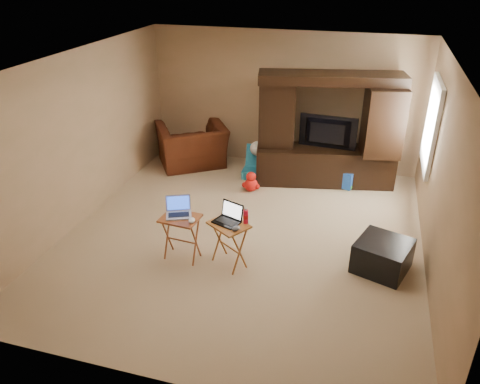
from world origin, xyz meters
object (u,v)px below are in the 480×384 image
(tray_table_left, at_px, (181,238))
(laptop_right, at_px, (226,215))
(push_toy, at_px, (339,174))
(laptop_left, at_px, (178,208))
(entertainment_center, at_px, (327,131))
(child_rocker, at_px, (255,162))
(mouse_left, at_px, (192,220))
(recliner, at_px, (192,145))
(mouse_right, at_px, (236,228))
(tray_table_right, at_px, (229,244))
(water_bottle, at_px, (246,217))
(plush_toy, at_px, (251,182))
(ottoman, at_px, (382,256))
(television, at_px, (327,134))

(tray_table_left, xyz_separation_m, laptop_right, (0.61, 0.05, 0.42))
(push_toy, relative_size, laptop_right, 1.81)
(laptop_left, bearing_deg, entertainment_center, 37.83)
(child_rocker, bearing_deg, push_toy, 0.62)
(tray_table_left, distance_m, mouse_left, 0.40)
(recliner, xyz_separation_m, mouse_right, (1.77, -3.05, 0.24))
(push_toy, xyz_separation_m, tray_table_right, (-1.16, -2.80, 0.09))
(mouse_left, distance_m, water_bottle, 0.69)
(tray_table_right, height_order, water_bottle, water_bottle)
(recliner, bearing_deg, mouse_right, 86.66)
(laptop_left, distance_m, mouse_left, 0.26)
(child_rocker, xyz_separation_m, mouse_right, (0.48, -2.86, 0.36))
(entertainment_center, height_order, laptop_right, entertainment_center)
(laptop_left, bearing_deg, plush_toy, 55.74)
(laptop_right, relative_size, mouse_right, 2.58)
(child_rocker, bearing_deg, water_bottle, -80.07)
(push_toy, distance_m, ottoman, 2.48)
(mouse_left, relative_size, water_bottle, 0.67)
(entertainment_center, relative_size, child_rocker, 4.23)
(push_toy, bearing_deg, ottoman, -52.10)
(plush_toy, height_order, mouse_left, mouse_left)
(tray_table_right, xyz_separation_m, mouse_left, (-0.46, -0.10, 0.34))
(laptop_right, xyz_separation_m, mouse_right, (0.17, -0.14, -0.09))
(entertainment_center, distance_m, recliner, 2.59)
(child_rocker, xyz_separation_m, plush_toy, (0.08, -0.59, -0.10))
(mouse_left, bearing_deg, tray_table_left, 159.78)
(recliner, xyz_separation_m, mouse_left, (1.18, -3.03, 0.25))
(tray_table_right, bearing_deg, water_bottle, 55.25)
(ottoman, distance_m, tray_table_right, 1.98)
(tray_table_right, height_order, laptop_right, laptop_right)
(plush_toy, relative_size, mouse_right, 2.87)
(television, relative_size, mouse_left, 7.78)
(tray_table_left, relative_size, water_bottle, 3.30)
(plush_toy, xyz_separation_m, ottoman, (2.20, -1.71, 0.02))
(entertainment_center, relative_size, ottoman, 3.75)
(entertainment_center, bearing_deg, water_bottle, -115.43)
(plush_toy, relative_size, laptop_right, 1.11)
(entertainment_center, height_order, tray_table_left, entertainment_center)
(child_rocker, relative_size, tray_table_right, 0.91)
(child_rocker, distance_m, plush_toy, 0.61)
(entertainment_center, height_order, push_toy, entertainment_center)
(laptop_left, bearing_deg, recliner, 84.77)
(mouse_right, bearing_deg, recliner, 120.17)
(push_toy, distance_m, water_bottle, 2.93)
(television, height_order, plush_toy, television)
(plush_toy, xyz_separation_m, mouse_left, (-0.19, -2.25, 0.47))
(tray_table_left, distance_m, laptop_left, 0.44)
(entertainment_center, xyz_separation_m, push_toy, (0.27, -0.05, -0.76))
(plush_toy, height_order, laptop_left, laptop_left)
(entertainment_center, xyz_separation_m, mouse_left, (-1.35, -2.95, -0.32))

